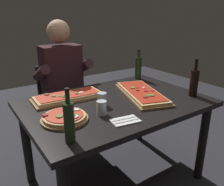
{
  "coord_description": "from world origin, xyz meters",
  "views": [
    {
      "loc": [
        -0.97,
        -1.37,
        1.4
      ],
      "look_at": [
        0.0,
        0.05,
        0.79
      ],
      "focal_mm": 37.03,
      "sensor_mm": 36.0,
      "label": 1
    }
  ],
  "objects_px": {
    "wine_bottle_dark": "(194,82)",
    "tumbler_near_camera": "(102,100)",
    "pizza_rectangular_front": "(68,97)",
    "tumbler_far_side": "(102,109)",
    "pizza_round_far": "(65,118)",
    "vinegar_bottle_green": "(69,122)",
    "seated_diner": "(64,81)",
    "dining_table": "(116,112)",
    "diner_chair": "(61,101)",
    "pizza_rectangular_left": "(142,93)",
    "oil_bottle_amber": "(138,67)"
  },
  "relations": [
    {
      "from": "seated_diner",
      "to": "wine_bottle_dark",
      "type": "bearing_deg",
      "value": -54.46
    },
    {
      "from": "dining_table",
      "to": "vinegar_bottle_green",
      "type": "xyz_separation_m",
      "value": [
        -0.55,
        -0.36,
        0.22
      ]
    },
    {
      "from": "pizza_round_far",
      "to": "vinegar_bottle_green",
      "type": "distance_m",
      "value": 0.29
    },
    {
      "from": "pizza_round_far",
      "to": "tumbler_far_side",
      "type": "bearing_deg",
      "value": -12.99
    },
    {
      "from": "diner_chair",
      "to": "seated_diner",
      "type": "distance_m",
      "value": 0.28
    },
    {
      "from": "oil_bottle_amber",
      "to": "tumbler_near_camera",
      "type": "relative_size",
      "value": 3.04
    },
    {
      "from": "oil_bottle_amber",
      "to": "tumbler_far_side",
      "type": "bearing_deg",
      "value": -145.1
    },
    {
      "from": "wine_bottle_dark",
      "to": "seated_diner",
      "type": "height_order",
      "value": "seated_diner"
    },
    {
      "from": "pizza_round_far",
      "to": "tumbler_near_camera",
      "type": "xyz_separation_m",
      "value": [
        0.33,
        0.08,
        0.02
      ]
    },
    {
      "from": "tumbler_near_camera",
      "to": "diner_chair",
      "type": "distance_m",
      "value": 0.93
    },
    {
      "from": "oil_bottle_amber",
      "to": "vinegar_bottle_green",
      "type": "relative_size",
      "value": 0.99
    },
    {
      "from": "pizza_rectangular_front",
      "to": "vinegar_bottle_green",
      "type": "height_order",
      "value": "vinegar_bottle_green"
    },
    {
      "from": "tumbler_far_side",
      "to": "seated_diner",
      "type": "height_order",
      "value": "seated_diner"
    },
    {
      "from": "tumbler_near_camera",
      "to": "tumbler_far_side",
      "type": "height_order",
      "value": "tumbler_near_camera"
    },
    {
      "from": "dining_table",
      "to": "tumbler_far_side",
      "type": "bearing_deg",
      "value": -145.32
    },
    {
      "from": "seated_diner",
      "to": "tumbler_far_side",
      "type": "bearing_deg",
      "value": -96.75
    },
    {
      "from": "wine_bottle_dark",
      "to": "tumbler_near_camera",
      "type": "distance_m",
      "value": 0.78
    },
    {
      "from": "tumbler_far_side",
      "to": "diner_chair",
      "type": "relative_size",
      "value": 0.11
    },
    {
      "from": "wine_bottle_dark",
      "to": "vinegar_bottle_green",
      "type": "bearing_deg",
      "value": -175.38
    },
    {
      "from": "pizza_rectangular_left",
      "to": "tumbler_near_camera",
      "type": "relative_size",
      "value": 6.87
    },
    {
      "from": "oil_bottle_amber",
      "to": "diner_chair",
      "type": "height_order",
      "value": "oil_bottle_amber"
    },
    {
      "from": "dining_table",
      "to": "pizza_rectangular_left",
      "type": "xyz_separation_m",
      "value": [
        0.25,
        -0.02,
        0.12
      ]
    },
    {
      "from": "tumbler_far_side",
      "to": "oil_bottle_amber",
      "type": "bearing_deg",
      "value": 34.9
    },
    {
      "from": "dining_table",
      "to": "pizza_rectangular_left",
      "type": "distance_m",
      "value": 0.28
    },
    {
      "from": "dining_table",
      "to": "wine_bottle_dark",
      "type": "xyz_separation_m",
      "value": [
        0.6,
        -0.26,
        0.21
      ]
    },
    {
      "from": "pizza_rectangular_left",
      "to": "wine_bottle_dark",
      "type": "xyz_separation_m",
      "value": [
        0.34,
        -0.24,
        0.1
      ]
    },
    {
      "from": "vinegar_bottle_green",
      "to": "seated_diner",
      "type": "bearing_deg",
      "value": 68.61
    },
    {
      "from": "pizza_rectangular_left",
      "to": "diner_chair",
      "type": "xyz_separation_m",
      "value": [
        -0.37,
        0.87,
        -0.27
      ]
    },
    {
      "from": "pizza_rectangular_front",
      "to": "diner_chair",
      "type": "height_order",
      "value": "diner_chair"
    },
    {
      "from": "wine_bottle_dark",
      "to": "diner_chair",
      "type": "bearing_deg",
      "value": 122.53
    },
    {
      "from": "pizza_rectangular_front",
      "to": "vinegar_bottle_green",
      "type": "distance_m",
      "value": 0.66
    },
    {
      "from": "dining_table",
      "to": "vinegar_bottle_green",
      "type": "relative_size",
      "value": 4.64
    },
    {
      "from": "tumbler_far_side",
      "to": "seated_diner",
      "type": "xyz_separation_m",
      "value": [
        0.11,
        0.89,
        -0.04
      ]
    },
    {
      "from": "pizza_rectangular_left",
      "to": "oil_bottle_amber",
      "type": "distance_m",
      "value": 0.52
    },
    {
      "from": "dining_table",
      "to": "seated_diner",
      "type": "distance_m",
      "value": 0.75
    },
    {
      "from": "dining_table",
      "to": "pizza_round_far",
      "type": "xyz_separation_m",
      "value": [
        -0.47,
        -0.1,
        0.12
      ]
    },
    {
      "from": "pizza_rectangular_front",
      "to": "pizza_rectangular_left",
      "type": "height_order",
      "value": "same"
    },
    {
      "from": "pizza_rectangular_left",
      "to": "diner_chair",
      "type": "height_order",
      "value": "diner_chair"
    },
    {
      "from": "pizza_round_far",
      "to": "wine_bottle_dark",
      "type": "distance_m",
      "value": 1.08
    },
    {
      "from": "seated_diner",
      "to": "pizza_round_far",
      "type": "bearing_deg",
      "value": -112.71
    },
    {
      "from": "tumbler_far_side",
      "to": "dining_table",
      "type": "bearing_deg",
      "value": 34.68
    },
    {
      "from": "dining_table",
      "to": "vinegar_bottle_green",
      "type": "height_order",
      "value": "vinegar_bottle_green"
    },
    {
      "from": "vinegar_bottle_green",
      "to": "pizza_rectangular_left",
      "type": "bearing_deg",
      "value": 22.91
    },
    {
      "from": "wine_bottle_dark",
      "to": "tumbler_far_side",
      "type": "distance_m",
      "value": 0.83
    },
    {
      "from": "pizza_rectangular_front",
      "to": "seated_diner",
      "type": "height_order",
      "value": "seated_diner"
    },
    {
      "from": "oil_bottle_amber",
      "to": "tumbler_far_side",
      "type": "distance_m",
      "value": 0.95
    },
    {
      "from": "pizza_rectangular_front",
      "to": "tumbler_near_camera",
      "type": "height_order",
      "value": "tumbler_near_camera"
    },
    {
      "from": "pizza_rectangular_front",
      "to": "tumbler_near_camera",
      "type": "xyz_separation_m",
      "value": [
        0.15,
        -0.27,
        0.02
      ]
    },
    {
      "from": "wine_bottle_dark",
      "to": "vinegar_bottle_green",
      "type": "distance_m",
      "value": 1.14
    },
    {
      "from": "pizza_rectangular_front",
      "to": "seated_diner",
      "type": "distance_m",
      "value": 0.52
    }
  ]
}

